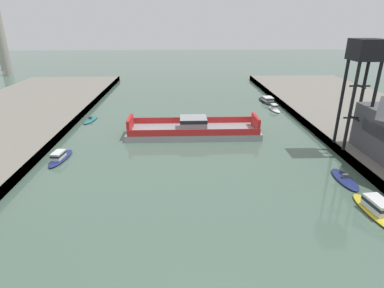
{
  "coord_description": "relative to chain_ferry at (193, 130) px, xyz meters",
  "views": [
    {
      "loc": [
        -1.5,
        -14.08,
        18.49
      ],
      "look_at": [
        0.0,
        27.39,
        2.0
      ],
      "focal_mm": 29.34,
      "sensor_mm": 36.0,
      "label": 1
    }
  ],
  "objects": [
    {
      "name": "moored_boat_near_right",
      "position": [
        -19.88,
        9.12,
        -0.81
      ],
      "size": [
        2.48,
        5.68,
        0.85
      ],
      "color": "#237075",
      "rests_on": "ground"
    },
    {
      "name": "moored_boat_mid_left",
      "position": [
        17.86,
        -24.33,
        -0.4
      ],
      "size": [
        3.2,
        8.52,
        1.58
      ],
      "color": "yellow",
      "rests_on": "ground"
    },
    {
      "name": "moored_boat_far_right",
      "position": [
        18.74,
        22.69,
        -0.51
      ],
      "size": [
        3.56,
        8.37,
        1.32
      ],
      "color": "black",
      "rests_on": "ground"
    },
    {
      "name": "moored_boat_far_left",
      "position": [
        -19.24,
        -9.63,
        -0.48
      ],
      "size": [
        2.49,
        6.47,
        1.4
      ],
      "color": "navy",
      "rests_on": "ground"
    },
    {
      "name": "moored_boat_near_left",
      "position": [
        17.97,
        -17.06,
        -0.79
      ],
      "size": [
        1.96,
        5.93,
        0.9
      ],
      "color": "navy",
      "rests_on": "ground"
    },
    {
      "name": "chain_ferry",
      "position": [
        0.0,
        0.0,
        0.0
      ],
      "size": [
        22.33,
        6.91,
        3.3
      ],
      "color": "#939399",
      "rests_on": "ground"
    },
    {
      "name": "crane_tower",
      "position": [
        22.47,
        -8.66,
        12.3
      ],
      "size": [
        3.75,
        3.75,
        14.96
      ],
      "color": "black",
      "rests_on": "quay_right"
    },
    {
      "name": "moored_boat_mid_right",
      "position": [
        18.34,
        15.14,
        -0.5
      ],
      "size": [
        2.08,
        5.13,
        1.36
      ],
      "color": "white",
      "rests_on": "ground"
    }
  ]
}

